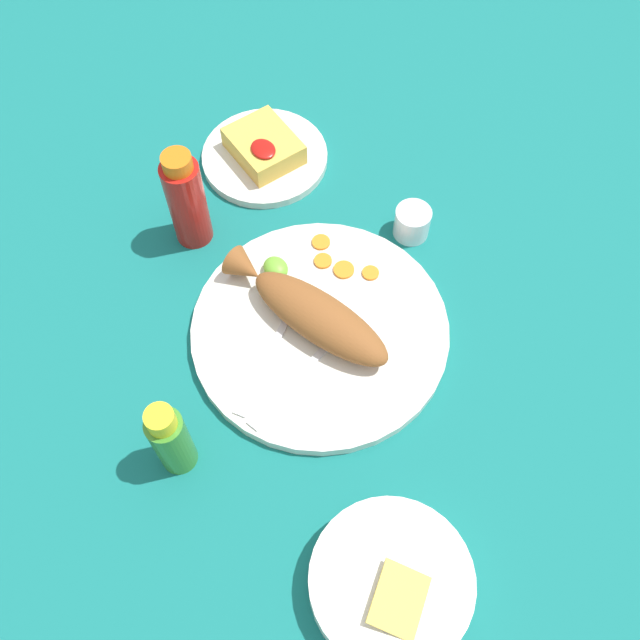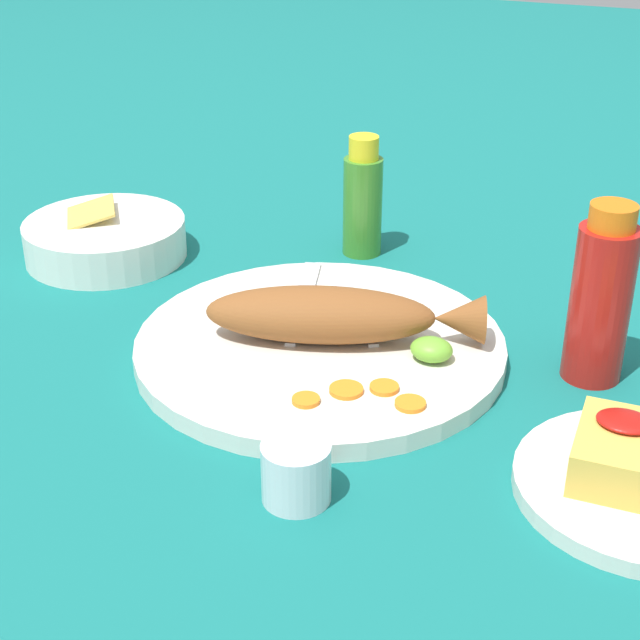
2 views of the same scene
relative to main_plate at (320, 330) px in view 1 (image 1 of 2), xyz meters
The scene contains 16 objects.
ground_plane 0.01m from the main_plate, ahead, with size 4.00×4.00×0.00m, color #146B66.
main_plate is the anchor object (origin of this frame).
fried_fish 0.04m from the main_plate, 162.45° to the right, with size 0.27×0.13×0.05m.
fork_near 0.09m from the main_plate, 57.98° to the right, with size 0.06×0.18×0.00m.
fork_far 0.09m from the main_plate, 87.74° to the right, with size 0.11×0.16×0.00m.
carrot_slice_near 0.10m from the main_plate, 124.91° to the left, with size 0.03×0.03×0.00m, color orange.
carrot_slice_mid 0.11m from the main_plate, 105.47° to the left, with size 0.02×0.02×0.00m, color orange.
carrot_slice_far 0.14m from the main_plate, 144.46° to the left, with size 0.03×0.03×0.00m, color orange.
carrot_slice_extra 0.11m from the main_plate, 142.81° to the left, with size 0.03×0.03×0.00m, color orange.
lime_wedge_main 0.11m from the main_plate, behind, with size 0.04×0.03×0.02m, color #6BB233.
hot_sauce_bottle_red 0.26m from the main_plate, 167.06° to the right, with size 0.05×0.05×0.17m.
hot_sauce_bottle_green 0.26m from the main_plate, 79.77° to the right, with size 0.05×0.05×0.14m.
salt_cup 0.22m from the main_plate, 106.89° to the left, with size 0.05×0.05×0.05m.
side_plate_fries 0.33m from the main_plate, 160.59° to the left, with size 0.20×0.20×0.01m, color silver.
fries_pile 0.33m from the main_plate, 160.62° to the left, with size 0.11×0.09×0.04m.
guacamole_bowl 0.34m from the main_plate, 21.46° to the right, with size 0.19×0.19×0.06m.
Camera 1 is at (0.38, -0.27, 0.87)m, focal length 40.00 mm.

